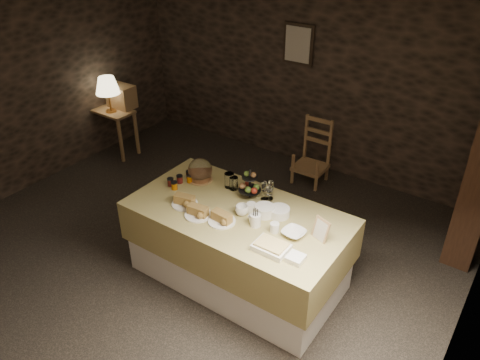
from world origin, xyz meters
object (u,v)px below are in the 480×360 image
Objects in this scene: table_lamp at (107,86)px; fruit_stand at (250,186)px; console_table at (113,118)px; chair at (313,154)px; wine_rack at (121,96)px; buffet_table at (238,241)px.

table_lamp is 3.23m from fruit_stand.
console_table is 1.01× the size of chair.
table_lamp is at bearing -45.00° from console_table.
wine_rack is (0.05, 0.18, 0.30)m from console_table.
table_lamp is at bearing 163.44° from fruit_stand.
chair is 2.18× the size of fruit_stand.
wine_rack is (-3.14, 1.42, 0.40)m from buffet_table.
wine_rack is at bearing 74.48° from console_table.
chair reaches higher than buffet_table.
chair is 2.06m from fruit_stand.
console_table is 0.53m from table_lamp.
wine_rack is at bearing 90.00° from table_lamp.
console_table is at bearing 135.00° from table_lamp.
table_lamp reaches higher than buffet_table.
table_lamp is 1.26× the size of wine_rack.
table_lamp reaches higher than console_table.
buffet_table is 0.56m from fruit_stand.
buffet_table is at bearing -24.35° from wine_rack.
table_lamp reaches higher than fruit_stand.
console_table is at bearing 158.75° from buffet_table.
fruit_stand is at bearing -20.39° from wine_rack.
buffet_table is 3.42m from console_table.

